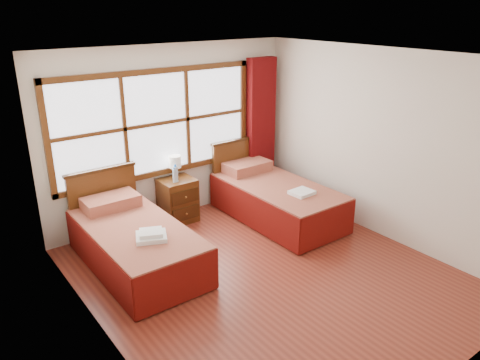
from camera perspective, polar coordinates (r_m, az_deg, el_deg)
floor at (r=5.86m, az=3.34°, el=-11.45°), size 4.50×4.50×0.00m
ceiling at (r=4.99m, az=3.98°, el=14.74°), size 4.50×4.50×0.00m
wall_back at (r=7.06m, az=-8.33°, el=5.60°), size 4.00×0.00×4.00m
wall_left at (r=4.35m, az=-16.96°, el=-4.91°), size 0.00×4.50×4.50m
wall_right at (r=6.70m, az=16.82°, el=4.09°), size 0.00×4.50×4.50m
window at (r=6.87m, az=-10.09°, el=6.80°), size 3.16×0.06×1.56m
curtain at (r=7.85m, az=2.54°, el=6.35°), size 0.50×0.16×2.30m
bed_left at (r=6.05m, az=-12.74°, el=-7.41°), size 1.06×2.08×1.03m
bed_right at (r=7.18m, az=4.25°, el=-2.24°), size 1.08×2.10×1.05m
nightstand at (r=7.12m, az=-7.57°, el=-2.47°), size 0.50×0.49×0.67m
towels_left at (r=5.56m, az=-10.78°, el=-6.66°), size 0.44×0.42×0.10m
towels_right at (r=6.74m, az=7.55°, el=-1.51°), size 0.33×0.29×0.05m
lamp at (r=6.99m, az=-7.93°, el=2.13°), size 0.18×0.18×0.34m
bottle_near at (r=6.88m, az=-7.86°, el=0.74°), size 0.07×0.07×0.26m
bottle_far at (r=6.87m, az=-7.98°, el=0.56°), size 0.06×0.06×0.23m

